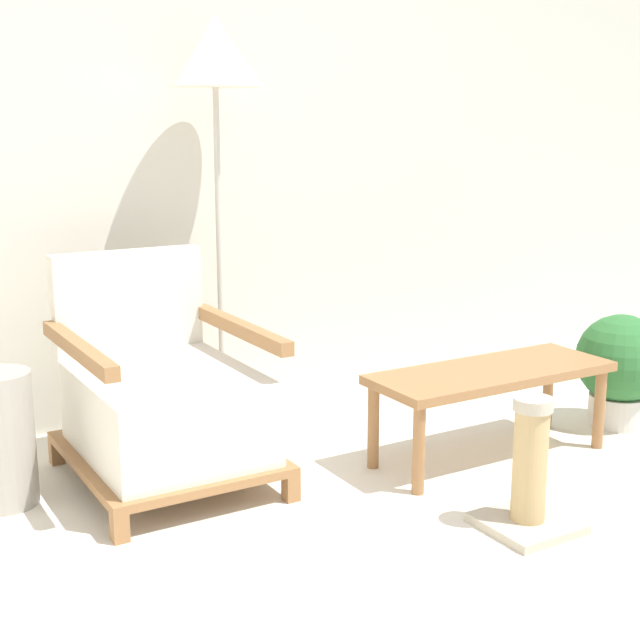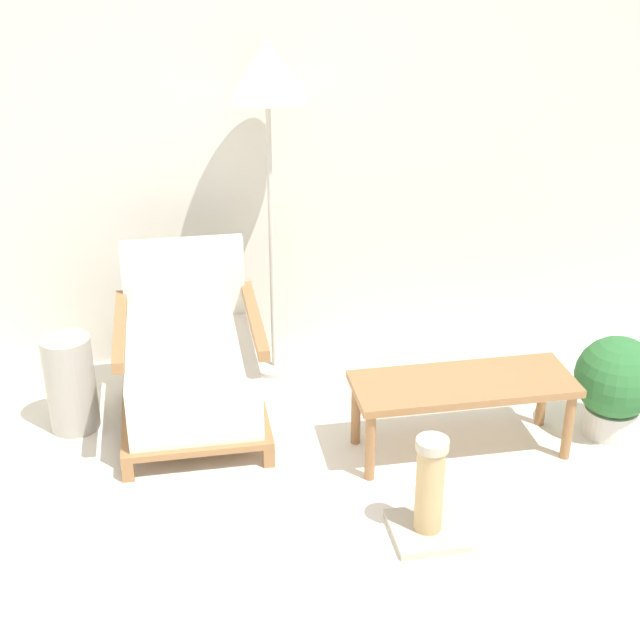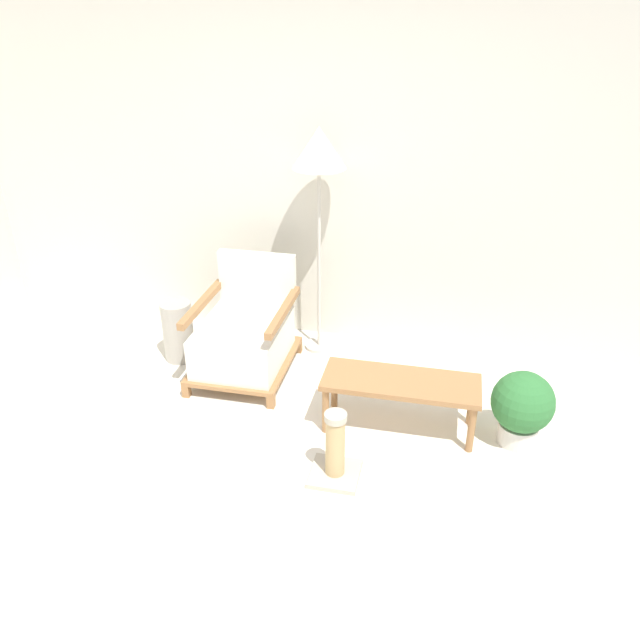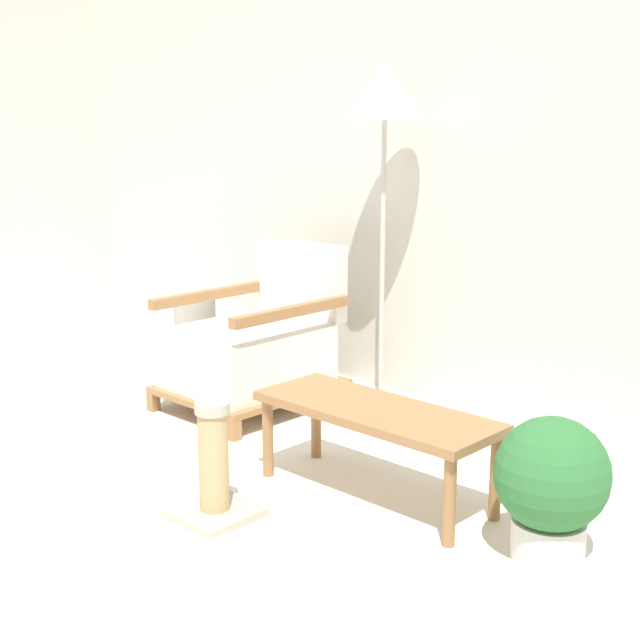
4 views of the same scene
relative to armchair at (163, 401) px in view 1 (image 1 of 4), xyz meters
The scene contains 8 objects.
ground_plane 1.67m from the armchair, 69.76° to the right, with size 14.00×14.00×0.00m, color silver.
wall_back 1.40m from the armchair, 51.89° to the left, with size 8.00×0.06×2.70m.
armchair is the anchor object (origin of this frame).
floor_lamp 1.34m from the armchair, 46.10° to the left, with size 0.38×0.38×1.68m.
coffee_table 1.23m from the armchair, 20.69° to the right, with size 0.96×0.36×0.36m.
vase 0.56m from the armchair, behind, with size 0.23×0.23×0.46m, color #9E998E.
potted_plant 1.92m from the armchair, 12.63° to the right, with size 0.38×0.38×0.48m.
scratching_post 1.29m from the armchair, 48.86° to the right, with size 0.28×0.28×0.43m.
Camera 1 is at (-1.63, -1.36, 1.26)m, focal length 50.00 mm.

